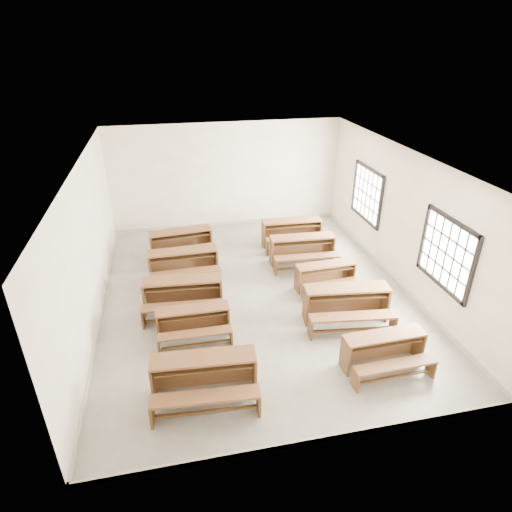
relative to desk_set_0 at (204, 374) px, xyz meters
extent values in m
plane|color=gray|center=(1.50, 2.93, -0.45)|extent=(8.50, 8.50, 0.00)
cube|color=silver|center=(1.50, 2.93, 2.72)|extent=(7.00, 8.50, 0.05)
cube|color=silver|center=(1.50, 7.16, 1.15)|extent=(7.00, 0.05, 3.20)
cube|color=silver|center=(1.50, -1.29, 1.15)|extent=(7.00, 0.05, 3.20)
cube|color=silver|center=(-1.98, 2.93, 1.15)|extent=(0.05, 8.50, 3.20)
cube|color=silver|center=(4.97, 2.93, 1.15)|extent=(0.05, 8.50, 3.20)
cube|color=#9B988D|center=(1.50, 7.16, -0.40)|extent=(7.00, 0.04, 0.10)
cube|color=#9B988D|center=(1.50, -1.30, -0.40)|extent=(7.00, 0.04, 0.10)
cube|color=#9B988D|center=(-1.98, 2.93, -0.40)|extent=(0.04, 8.50, 0.10)
cube|color=#9B988D|center=(4.98, 2.93, -0.40)|extent=(0.04, 8.50, 0.10)
cube|color=white|center=(4.97, 1.13, 1.15)|extent=(0.02, 1.50, 1.30)
cube|color=black|center=(4.95, 1.13, 1.84)|extent=(0.06, 1.62, 0.08)
cube|color=black|center=(4.95, 1.13, 0.46)|extent=(0.06, 1.62, 0.08)
cube|color=black|center=(4.95, 0.34, 1.15)|extent=(0.06, 0.08, 1.46)
cube|color=black|center=(4.95, 1.92, 1.15)|extent=(0.06, 0.08, 1.46)
cube|color=white|center=(4.97, 4.73, 1.15)|extent=(0.02, 1.50, 1.30)
cube|color=black|center=(4.95, 4.73, 1.84)|extent=(0.06, 1.62, 0.08)
cube|color=black|center=(4.95, 4.73, 0.46)|extent=(0.06, 1.62, 0.08)
cube|color=black|center=(4.95, 3.94, 1.15)|extent=(0.06, 0.08, 1.46)
cube|color=black|center=(4.95, 5.52, 1.15)|extent=(0.06, 0.08, 1.46)
cube|color=brown|center=(0.00, 0.06, 0.30)|extent=(1.75, 0.56, 0.04)
cube|color=brown|center=(0.02, 0.25, -0.09)|extent=(1.72, 0.17, 0.73)
cube|color=#54361C|center=(-0.83, 0.12, -0.09)|extent=(0.07, 0.43, 0.73)
cube|color=#54361C|center=(0.84, -0.01, -0.09)|extent=(0.07, 0.43, 0.73)
cube|color=#54361C|center=(0.00, 0.03, 0.15)|extent=(1.61, 0.44, 0.02)
cube|color=brown|center=(-0.03, -0.47, -0.02)|extent=(1.74, 0.43, 0.04)
cube|color=#54361C|center=(-0.87, -0.41, -0.25)|extent=(0.06, 0.30, 0.41)
cube|color=#54361C|center=(0.80, -0.53, -0.25)|extent=(0.06, 0.30, 0.41)
cube|color=#54361C|center=(-0.03, -0.47, -0.34)|extent=(1.59, 0.17, 0.04)
cube|color=brown|center=(-0.05, 1.69, 0.17)|extent=(1.43, 0.37, 0.04)
cube|color=brown|center=(-0.05, 1.85, -0.15)|extent=(1.43, 0.04, 0.61)
cube|color=#54361C|center=(-0.75, 1.69, -0.15)|extent=(0.04, 0.36, 0.61)
cube|color=#54361C|center=(0.65, 1.68, -0.15)|extent=(0.04, 0.36, 0.61)
cube|color=#54361C|center=(-0.05, 1.67, 0.05)|extent=(1.33, 0.28, 0.02)
cube|color=brown|center=(-0.05, 1.25, -0.09)|extent=(1.43, 0.26, 0.04)
cube|color=#54361C|center=(-0.75, 1.25, -0.28)|extent=(0.04, 0.25, 0.34)
cube|color=#54361C|center=(0.64, 1.25, -0.28)|extent=(0.04, 0.25, 0.34)
cube|color=#54361C|center=(-0.05, 1.25, -0.36)|extent=(1.33, 0.05, 0.04)
cube|color=brown|center=(-0.19, 2.66, 0.29)|extent=(1.72, 0.55, 0.04)
cube|color=brown|center=(-0.18, 2.85, -0.09)|extent=(1.70, 0.17, 0.72)
cube|color=#54361C|center=(-1.02, 2.72, -0.09)|extent=(0.07, 0.43, 0.72)
cube|color=#54361C|center=(0.63, 2.60, -0.09)|extent=(0.07, 0.43, 0.72)
cube|color=#54361C|center=(-0.19, 2.64, 0.14)|extent=(1.59, 0.43, 0.02)
cube|color=brown|center=(-0.23, 2.14, -0.03)|extent=(1.72, 0.42, 0.04)
cube|color=#54361C|center=(-1.06, 2.20, -0.25)|extent=(0.06, 0.30, 0.40)
cube|color=#54361C|center=(0.60, 2.08, -0.25)|extent=(0.06, 0.30, 0.40)
cube|color=#54361C|center=(-0.23, 2.14, -0.35)|extent=(1.57, 0.17, 0.04)
cube|color=brown|center=(-0.10, 4.07, 0.29)|extent=(1.69, 0.46, 0.04)
cube|color=brown|center=(-0.10, 4.26, -0.09)|extent=(1.68, 0.08, 0.72)
cube|color=#54361C|center=(-0.92, 4.06, -0.09)|extent=(0.05, 0.42, 0.72)
cube|color=#54361C|center=(0.72, 4.09, -0.09)|extent=(0.05, 0.42, 0.72)
cube|color=#54361C|center=(-0.10, 4.05, 0.14)|extent=(1.56, 0.35, 0.02)
cube|color=brown|center=(-0.08, 3.56, -0.03)|extent=(1.69, 0.33, 0.04)
cube|color=#54361C|center=(-0.91, 3.54, -0.25)|extent=(0.05, 0.30, 0.40)
cube|color=#54361C|center=(0.74, 3.58, -0.25)|extent=(0.05, 0.30, 0.40)
cube|color=#54361C|center=(-0.08, 3.56, -0.35)|extent=(1.56, 0.09, 0.04)
cube|color=brown|center=(-0.09, 5.32, 0.27)|extent=(1.69, 0.58, 0.04)
cube|color=brown|center=(-0.11, 5.50, -0.10)|extent=(1.65, 0.21, 0.70)
cube|color=#54361C|center=(-0.89, 5.24, -0.10)|extent=(0.08, 0.42, 0.70)
cube|color=#54361C|center=(0.72, 5.40, -0.10)|extent=(0.08, 0.42, 0.70)
cube|color=#54361C|center=(-0.09, 5.30, 0.13)|extent=(1.56, 0.47, 0.02)
cube|color=brown|center=(-0.04, 4.81, -0.04)|extent=(1.68, 0.46, 0.04)
cube|color=#54361C|center=(-0.84, 4.73, -0.25)|extent=(0.07, 0.29, 0.39)
cube|color=#54361C|center=(0.77, 4.90, -0.25)|extent=(0.07, 0.29, 0.39)
cube|color=#54361C|center=(-0.04, 4.81, -0.35)|extent=(1.53, 0.21, 0.04)
cube|color=brown|center=(3.25, 0.09, 0.20)|extent=(1.51, 0.41, 0.04)
cube|color=brown|center=(3.24, 0.26, -0.13)|extent=(1.50, 0.08, 0.64)
cube|color=#54361C|center=(2.52, 0.07, -0.13)|extent=(0.05, 0.38, 0.64)
cube|color=#54361C|center=(3.98, 0.11, -0.13)|extent=(0.05, 0.38, 0.64)
cube|color=#54361C|center=(3.25, 0.07, 0.07)|extent=(1.39, 0.32, 0.02)
cube|color=brown|center=(3.26, -0.37, -0.08)|extent=(1.50, 0.30, 0.04)
cube|color=#54361C|center=(2.53, -0.38, -0.27)|extent=(0.04, 0.26, 0.36)
cube|color=#54361C|center=(3.99, -0.35, -0.27)|extent=(0.04, 0.26, 0.36)
cube|color=#54361C|center=(3.26, -0.37, -0.36)|extent=(1.39, 0.08, 0.04)
cube|color=brown|center=(3.14, 1.57, 0.32)|extent=(1.80, 0.65, 0.04)
cube|color=brown|center=(3.17, 1.76, -0.08)|extent=(1.75, 0.26, 0.75)
cube|color=#54361C|center=(2.29, 1.67, -0.08)|extent=(0.10, 0.44, 0.75)
cube|color=#54361C|center=(3.99, 1.46, -0.08)|extent=(0.10, 0.44, 0.75)
cube|color=#54361C|center=(3.14, 1.54, 0.16)|extent=(1.65, 0.52, 0.02)
cube|color=brown|center=(3.08, 1.03, -0.01)|extent=(1.78, 0.52, 0.04)
cube|color=#54361C|center=(2.23, 1.14, -0.24)|extent=(0.08, 0.31, 0.42)
cube|color=#54361C|center=(3.93, 0.93, -0.24)|extent=(0.08, 0.31, 0.42)
cube|color=#54361C|center=(3.08, 1.03, -0.34)|extent=(1.62, 0.25, 0.04)
cube|color=brown|center=(3.17, 2.89, 0.17)|extent=(1.44, 0.42, 0.04)
cube|color=brown|center=(3.17, 3.05, -0.15)|extent=(1.42, 0.10, 0.60)
cube|color=#54361C|center=(2.48, 2.85, -0.15)|extent=(0.05, 0.36, 0.60)
cube|color=#54361C|center=(3.86, 2.92, -0.15)|extent=(0.05, 0.36, 0.60)
cube|color=#54361C|center=(3.17, 2.87, 0.05)|extent=(1.33, 0.33, 0.02)
cube|color=brown|center=(3.19, 2.45, -0.10)|extent=(1.43, 0.32, 0.04)
cube|color=#54361C|center=(2.50, 2.42, -0.28)|extent=(0.05, 0.25, 0.34)
cube|color=#54361C|center=(3.89, 2.48, -0.28)|extent=(0.05, 0.25, 0.34)
cube|color=#54361C|center=(3.19, 2.45, -0.36)|extent=(1.31, 0.11, 0.04)
cube|color=brown|center=(3.02, 4.24, 0.28)|extent=(1.70, 0.52, 0.04)
cube|color=brown|center=(3.03, 4.43, -0.10)|extent=(1.68, 0.14, 0.71)
cube|color=#54361C|center=(2.21, 4.29, -0.10)|extent=(0.07, 0.42, 0.71)
cube|color=#54361C|center=(3.84, 4.19, -0.10)|extent=(0.07, 0.42, 0.71)
cube|color=#54361C|center=(3.02, 4.22, 0.14)|extent=(1.57, 0.41, 0.02)
cube|color=brown|center=(2.99, 3.73, -0.03)|extent=(1.69, 0.39, 0.04)
cube|color=#54361C|center=(2.17, 3.78, -0.25)|extent=(0.06, 0.30, 0.40)
cube|color=#54361C|center=(3.81, 3.68, -0.25)|extent=(0.06, 0.30, 0.40)
cube|color=#54361C|center=(2.99, 3.73, -0.35)|extent=(1.55, 0.15, 0.04)
cube|color=brown|center=(3.06, 5.36, 0.29)|extent=(1.70, 0.48, 0.04)
cube|color=brown|center=(3.07, 5.55, -0.09)|extent=(1.69, 0.10, 0.72)
cube|color=#54361C|center=(2.24, 5.39, -0.09)|extent=(0.06, 0.42, 0.72)
cube|color=#54361C|center=(3.88, 5.33, -0.09)|extent=(0.06, 0.42, 0.72)
cube|color=#54361C|center=(3.06, 5.34, 0.14)|extent=(1.57, 0.37, 0.02)
cube|color=brown|center=(3.04, 4.84, -0.03)|extent=(1.70, 0.36, 0.04)
cube|color=#54361C|center=(2.22, 4.87, -0.25)|extent=(0.05, 0.30, 0.40)
cube|color=#54361C|center=(3.86, 4.81, -0.25)|extent=(0.05, 0.30, 0.40)
cube|color=#54361C|center=(3.04, 4.84, -0.35)|extent=(1.56, 0.11, 0.04)
camera|label=1|loc=(-0.28, -5.41, 4.98)|focal=30.00mm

